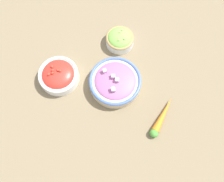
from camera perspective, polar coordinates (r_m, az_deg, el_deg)
The scene contains 5 objects.
ground_plane at distance 1.00m, azimuth 0.00°, elevation -0.60°, with size 3.00×3.00×0.00m, color #75664C.
bowl_red_onion at distance 0.98m, azimuth 0.72°, elevation 2.10°, with size 0.20×0.20×0.07m.
bowl_lettuce at distance 1.07m, azimuth 1.80°, elevation 11.80°, with size 0.12×0.12×0.07m.
bowl_cherry_tomatoes at distance 1.01m, azimuth -12.12°, elevation 3.53°, with size 0.16×0.16×0.07m.
loose_carrot at distance 0.97m, azimuth 11.27°, elevation -6.05°, with size 0.10×0.17×0.03m.
Camera 1 is at (0.27, -0.19, 0.94)m, focal length 40.00 mm.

